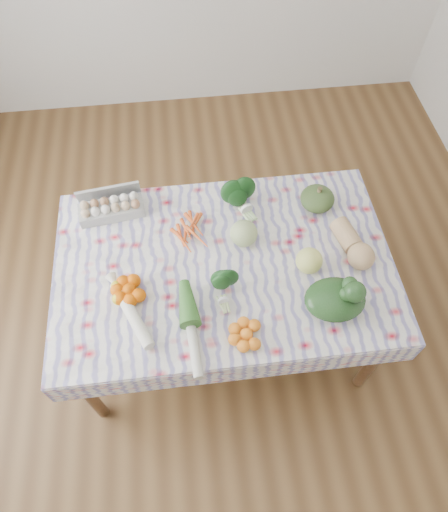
{
  "coord_description": "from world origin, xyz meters",
  "views": [
    {
      "loc": [
        -0.14,
        -1.19,
        2.65
      ],
      "look_at": [
        0.0,
        0.0,
        0.82
      ],
      "focal_mm": 32.0,
      "sensor_mm": 36.0,
      "label": 1
    }
  ],
  "objects_px": {
    "kabocha_squash": "(317,199)",
    "grapefruit": "(309,261)",
    "butternut_squash": "(353,243)",
    "dining_table": "(224,271)",
    "cabbage": "(244,233)",
    "egg_carton": "(111,209)"
  },
  "relations": [
    {
      "from": "dining_table",
      "to": "egg_carton",
      "type": "distance_m",
      "value": 0.67
    },
    {
      "from": "kabocha_squash",
      "to": "grapefruit",
      "type": "bearing_deg",
      "value": -108.91
    },
    {
      "from": "butternut_squash",
      "to": "kabocha_squash",
      "type": "bearing_deg",
      "value": 95.74
    },
    {
      "from": "kabocha_squash",
      "to": "grapefruit",
      "type": "xyz_separation_m",
      "value": [
        -0.13,
        -0.38,
        0.01
      ]
    },
    {
      "from": "cabbage",
      "to": "butternut_squash",
      "type": "bearing_deg",
      "value": -12.89
    },
    {
      "from": "dining_table",
      "to": "cabbage",
      "type": "relative_size",
      "value": 11.69
    },
    {
      "from": "egg_carton",
      "to": "butternut_squash",
      "type": "xyz_separation_m",
      "value": [
        1.18,
        -0.37,
        0.02
      ]
    },
    {
      "from": "kabocha_squash",
      "to": "grapefruit",
      "type": "distance_m",
      "value": 0.4
    },
    {
      "from": "dining_table",
      "to": "cabbage",
      "type": "distance_m",
      "value": 0.22
    },
    {
      "from": "dining_table",
      "to": "butternut_squash",
      "type": "bearing_deg",
      "value": -0.48
    },
    {
      "from": "egg_carton",
      "to": "kabocha_squash",
      "type": "height_order",
      "value": "kabocha_squash"
    },
    {
      "from": "grapefruit",
      "to": "kabocha_squash",
      "type": "bearing_deg",
      "value": 71.09
    },
    {
      "from": "dining_table",
      "to": "egg_carton",
      "type": "bearing_deg",
      "value": 145.94
    },
    {
      "from": "egg_carton",
      "to": "kabocha_squash",
      "type": "xyz_separation_m",
      "value": [
        1.07,
        -0.07,
        0.01
      ]
    },
    {
      "from": "butternut_squash",
      "to": "dining_table",
      "type": "bearing_deg",
      "value": 165.82
    },
    {
      "from": "egg_carton",
      "to": "cabbage",
      "type": "distance_m",
      "value": 0.71
    },
    {
      "from": "dining_table",
      "to": "egg_carton",
      "type": "xyz_separation_m",
      "value": [
        -0.55,
        0.37,
        0.13
      ]
    },
    {
      "from": "cabbage",
      "to": "grapefruit",
      "type": "xyz_separation_m",
      "value": [
        0.29,
        -0.19,
        -0.0
      ]
    },
    {
      "from": "egg_carton",
      "to": "cabbage",
      "type": "height_order",
      "value": "cabbage"
    },
    {
      "from": "egg_carton",
      "to": "grapefruit",
      "type": "distance_m",
      "value": 1.04
    },
    {
      "from": "kabocha_squash",
      "to": "butternut_squash",
      "type": "height_order",
      "value": "butternut_squash"
    },
    {
      "from": "egg_carton",
      "to": "grapefruit",
      "type": "height_order",
      "value": "grapefruit"
    }
  ]
}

